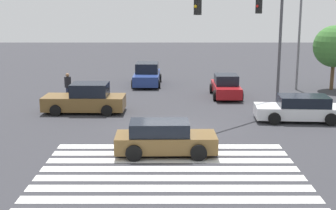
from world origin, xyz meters
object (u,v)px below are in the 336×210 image
traffic_signal_mast (256,25)px  car_0 (146,75)px  car_4 (163,138)px  car_5 (299,109)px  car_1 (224,87)px  car_2 (84,99)px  street_light_pole_b (299,13)px  pedestrian (66,85)px  tree_corner_b (333,46)px

traffic_signal_mast → car_0: traffic_signal_mast is taller
car_0 → car_4: car_0 is taller
car_4 → car_5: size_ratio=0.88×
car_0 → car_5: (8.68, -11.52, -0.10)m
traffic_signal_mast → car_1: (-1.32, 3.36, -4.22)m
traffic_signal_mast → car_1: traffic_signal_mast is taller
car_1 → car_2: 9.76m
car_1 → street_light_pole_b: 7.82m
car_4 → street_light_pole_b: 18.51m
car_0 → car_5: car_0 is taller
car_0 → pedestrian: 7.82m
car_0 → car_2: (-3.11, -9.48, -0.00)m
car_5 → traffic_signal_mast: bearing=-56.6°
car_0 → car_5: 14.43m
car_2 → pedestrian: (-1.72, 3.33, 0.25)m
pedestrian → street_light_pole_b: bearing=62.2°
car_2 → car_5: bearing=171.3°
traffic_signal_mast → car_2: (-9.94, -1.22, -4.15)m
car_4 → car_5: 9.22m
traffic_signal_mast → street_light_pole_b: bearing=-169.3°
pedestrian → traffic_signal_mast: bearing=37.8°
street_light_pole_b → car_1: bearing=-153.4°
car_2 → tree_corner_b: tree_corner_b is taller
car_1 → car_2: bearing=118.3°
street_light_pole_b → car_2: bearing=-152.5°
traffic_signal_mast → car_0: size_ratio=1.39×
pedestrian → tree_corner_b: size_ratio=0.38×
car_5 → street_light_pole_b: street_light_pole_b is taller
car_1 → tree_corner_b: size_ratio=0.92×
car_4 → tree_corner_b: size_ratio=0.90×
traffic_signal_mast → car_0: (-6.83, 8.26, -4.15)m
pedestrian → tree_corner_b: 18.96m
pedestrian → car_5: bearing=26.4°
car_0 → pedestrian: (-4.82, -6.15, 0.25)m
traffic_signal_mast → car_4: 11.30m
traffic_signal_mast → tree_corner_b: (6.75, 6.12, -1.77)m
car_0 → car_4: (1.46, -17.26, -0.07)m
traffic_signal_mast → tree_corner_b: bearing=177.2°
traffic_signal_mast → pedestrian: traffic_signal_mast is taller
traffic_signal_mast → car_2: 10.84m
car_4 → car_5: bearing=37.3°
car_2 → car_4: size_ratio=1.12×
traffic_signal_mast → pedestrian: 12.47m
car_1 → car_4: car_1 is taller
pedestrian → street_light_pole_b: size_ratio=0.19×
car_5 → tree_corner_b: (4.90, 9.38, 2.48)m
traffic_signal_mast → car_2: bearing=-38.0°
tree_corner_b → car_1: bearing=-161.1°
car_1 → tree_corner_b: tree_corner_b is taller
traffic_signal_mast → car_5: bearing=74.6°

